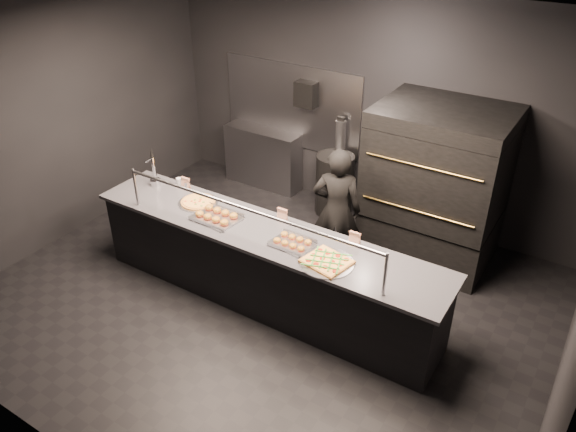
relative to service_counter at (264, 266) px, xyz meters
The scene contains 15 objects.
room 1.03m from the service_counter, 115.57° to the left, with size 6.04×6.00×3.00m.
service_counter is the anchor object (origin of this frame).
pizza_oven 2.30m from the service_counter, 57.73° to the left, with size 1.50×1.23×1.91m.
prep_shelf 2.82m from the service_counter, 124.59° to the left, with size 1.20×0.35×0.90m, color #99999E.
towel_dispenser 2.78m from the service_counter, 110.63° to the left, with size 0.30×0.20×0.35m, color black.
fire_extinguisher 2.50m from the service_counter, 98.30° to the left, with size 0.14×0.14×0.51m.
beer_tap 1.78m from the service_counter, behind, with size 0.13×0.18×0.50m.
round_pizza 1.06m from the service_counter, behind, with size 0.45×0.45×0.03m.
slider_tray_a 0.75m from the service_counter, behind, with size 0.53×0.42×0.08m.
slider_tray_b 0.63m from the service_counter, ahead, with size 0.45×0.37×0.07m.
square_pizza 0.98m from the service_counter, ahead, with size 0.53×0.53×0.05m.
condiment_jar 1.48m from the service_counter, 168.40° to the left, with size 0.17×0.07×0.11m.
tent_cards 0.61m from the service_counter, 109.82° to the left, with size 2.34×0.04×0.15m.
trash_bin 2.17m from the service_counter, 97.47° to the left, with size 0.52×0.52×0.87m, color black.
worker 1.11m from the service_counter, 70.94° to the left, with size 0.57×0.37×1.56m, color black.
Camera 1 is at (2.87, -4.04, 4.07)m, focal length 35.00 mm.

